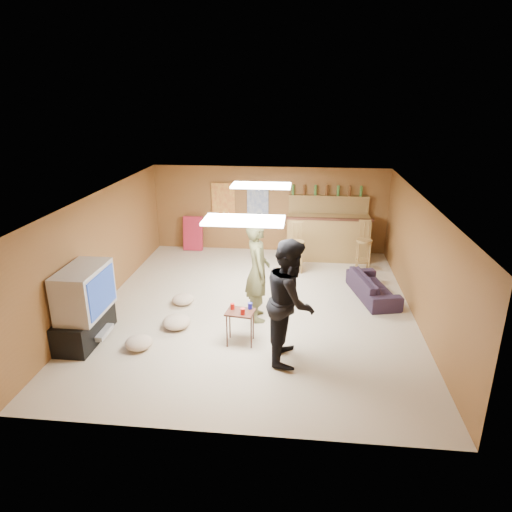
# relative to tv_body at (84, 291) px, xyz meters

# --- Properties ---
(ground) EXTENTS (7.00, 7.00, 0.00)m
(ground) POSITION_rel_tv_body_xyz_m (2.65, 1.50, -0.90)
(ground) COLOR #B9A78D
(ground) RESTS_ON ground
(ceiling) EXTENTS (6.00, 7.00, 0.02)m
(ceiling) POSITION_rel_tv_body_xyz_m (2.65, 1.50, 1.30)
(ceiling) COLOR silver
(ceiling) RESTS_ON ground
(wall_back) EXTENTS (6.00, 0.02, 2.20)m
(wall_back) POSITION_rel_tv_body_xyz_m (2.65, 5.00, 0.20)
(wall_back) COLOR brown
(wall_back) RESTS_ON ground
(wall_front) EXTENTS (6.00, 0.02, 2.20)m
(wall_front) POSITION_rel_tv_body_xyz_m (2.65, -2.00, 0.20)
(wall_front) COLOR brown
(wall_front) RESTS_ON ground
(wall_left) EXTENTS (0.02, 7.00, 2.20)m
(wall_left) POSITION_rel_tv_body_xyz_m (-0.35, 1.50, 0.20)
(wall_left) COLOR brown
(wall_left) RESTS_ON ground
(wall_right) EXTENTS (0.02, 7.00, 2.20)m
(wall_right) POSITION_rel_tv_body_xyz_m (5.65, 1.50, 0.20)
(wall_right) COLOR brown
(wall_right) RESTS_ON ground
(tv_stand) EXTENTS (0.55, 1.30, 0.50)m
(tv_stand) POSITION_rel_tv_body_xyz_m (-0.07, 0.00, -0.65)
(tv_stand) COLOR black
(tv_stand) RESTS_ON ground
(dvd_box) EXTENTS (0.35, 0.50, 0.08)m
(dvd_box) POSITION_rel_tv_body_xyz_m (0.15, 0.00, -0.75)
(dvd_box) COLOR #B2B2B7
(dvd_box) RESTS_ON tv_stand
(tv_body) EXTENTS (0.60, 1.10, 0.80)m
(tv_body) POSITION_rel_tv_body_xyz_m (0.00, 0.00, 0.00)
(tv_body) COLOR #B2B2B7
(tv_body) RESTS_ON tv_stand
(tv_screen) EXTENTS (0.02, 0.95, 0.65)m
(tv_screen) POSITION_rel_tv_body_xyz_m (0.31, 0.00, 0.00)
(tv_screen) COLOR navy
(tv_screen) RESTS_ON tv_body
(bar_counter) EXTENTS (2.00, 0.60, 1.10)m
(bar_counter) POSITION_rel_tv_body_xyz_m (4.15, 4.45, -0.35)
(bar_counter) COLOR olive
(bar_counter) RESTS_ON ground
(bar_lip) EXTENTS (2.10, 0.12, 0.05)m
(bar_lip) POSITION_rel_tv_body_xyz_m (4.15, 4.20, 0.20)
(bar_lip) COLOR #3F1D14
(bar_lip) RESTS_ON bar_counter
(bar_shelf) EXTENTS (2.00, 0.18, 0.05)m
(bar_shelf) POSITION_rel_tv_body_xyz_m (4.15, 4.90, 0.60)
(bar_shelf) COLOR olive
(bar_shelf) RESTS_ON bar_backing
(bar_backing) EXTENTS (2.00, 0.14, 0.60)m
(bar_backing) POSITION_rel_tv_body_xyz_m (4.15, 4.92, 0.30)
(bar_backing) COLOR olive
(bar_backing) RESTS_ON bar_counter
(poster_left) EXTENTS (0.60, 0.03, 0.85)m
(poster_left) POSITION_rel_tv_body_xyz_m (1.45, 4.96, 0.45)
(poster_left) COLOR #BF3F26
(poster_left) RESTS_ON wall_back
(poster_right) EXTENTS (0.55, 0.03, 0.80)m
(poster_right) POSITION_rel_tv_body_xyz_m (2.35, 4.96, 0.45)
(poster_right) COLOR #334C99
(poster_right) RESTS_ON wall_back
(folding_chair_stack) EXTENTS (0.50, 0.26, 0.91)m
(folding_chair_stack) POSITION_rel_tv_body_xyz_m (0.65, 4.80, -0.45)
(folding_chair_stack) COLOR #B62139
(folding_chair_stack) RESTS_ON ground
(ceiling_panel_front) EXTENTS (1.20, 0.60, 0.04)m
(ceiling_panel_front) POSITION_rel_tv_body_xyz_m (2.65, 0.00, 1.27)
(ceiling_panel_front) COLOR white
(ceiling_panel_front) RESTS_ON ceiling
(ceiling_panel_back) EXTENTS (1.20, 0.60, 0.04)m
(ceiling_panel_back) POSITION_rel_tv_body_xyz_m (2.65, 2.70, 1.27)
(ceiling_panel_back) COLOR white
(ceiling_panel_back) RESTS_ON ceiling
(person_olive) EXTENTS (0.60, 0.77, 1.86)m
(person_olive) POSITION_rel_tv_body_xyz_m (2.74, 1.09, 0.03)
(person_olive) COLOR brown
(person_olive) RESTS_ON ground
(person_black) EXTENTS (0.76, 0.96, 1.95)m
(person_black) POSITION_rel_tv_body_xyz_m (3.37, -0.18, 0.08)
(person_black) COLOR black
(person_black) RESTS_ON ground
(sofa) EXTENTS (0.97, 1.69, 0.46)m
(sofa) POSITION_rel_tv_body_xyz_m (4.99, 2.25, -0.67)
(sofa) COLOR black
(sofa) RESTS_ON ground
(tray_table) EXTENTS (0.50, 0.42, 0.58)m
(tray_table) POSITION_rel_tv_body_xyz_m (2.55, 0.16, -0.61)
(tray_table) COLOR #3F1D14
(tray_table) RESTS_ON ground
(cup_red_near) EXTENTS (0.09, 0.09, 0.10)m
(cup_red_near) POSITION_rel_tv_body_xyz_m (2.41, 0.23, -0.27)
(cup_red_near) COLOR #B6140C
(cup_red_near) RESTS_ON tray_table
(cup_red_far) EXTENTS (0.09, 0.09, 0.10)m
(cup_red_far) POSITION_rel_tv_body_xyz_m (2.61, 0.06, -0.26)
(cup_red_far) COLOR #B6140C
(cup_red_far) RESTS_ON tray_table
(cup_blue) EXTENTS (0.09, 0.09, 0.11)m
(cup_blue) POSITION_rel_tv_body_xyz_m (2.70, 0.27, -0.26)
(cup_blue) COLOR #151797
(cup_blue) RESTS_ON tray_table
(bar_stool_left) EXTENTS (0.45, 0.45, 1.19)m
(bar_stool_left) POSITION_rel_tv_body_xyz_m (3.40, 3.50, -0.31)
(bar_stool_left) COLOR olive
(bar_stool_left) RESTS_ON ground
(bar_stool_right) EXTENTS (0.44, 0.44, 1.28)m
(bar_stool_right) POSITION_rel_tv_body_xyz_m (4.95, 3.77, -0.26)
(bar_stool_right) COLOR olive
(bar_stool_right) RESTS_ON ground
(cushion_near_tv) EXTENTS (0.64, 0.64, 0.22)m
(cushion_near_tv) POSITION_rel_tv_body_xyz_m (1.35, 0.56, -0.79)
(cushion_near_tv) COLOR tan
(cushion_near_tv) RESTS_ON ground
(cushion_mid) EXTENTS (0.47, 0.47, 0.19)m
(cushion_mid) POSITION_rel_tv_body_xyz_m (1.21, 1.53, -0.80)
(cushion_mid) COLOR tan
(cushion_mid) RESTS_ON ground
(cushion_far) EXTENTS (0.56, 0.56, 0.20)m
(cushion_far) POSITION_rel_tv_body_xyz_m (0.92, -0.19, -0.80)
(cushion_far) COLOR tan
(cushion_far) RESTS_ON ground
(bottle_row) EXTENTS (1.76, 0.08, 0.26)m
(bottle_row) POSITION_rel_tv_body_xyz_m (4.09, 4.88, 0.75)
(bottle_row) COLOR #3F7233
(bottle_row) RESTS_ON bar_shelf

